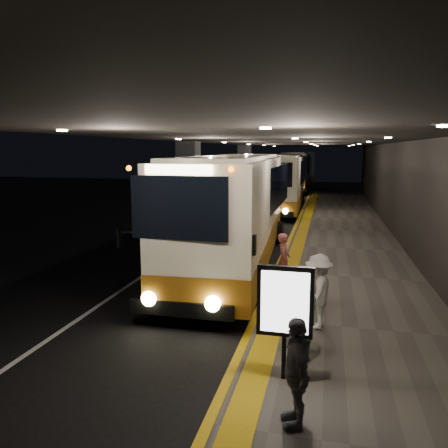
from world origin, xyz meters
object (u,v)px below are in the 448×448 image
at_px(passenger_waiting_green, 299,315).
at_px(passenger_waiting_grey, 296,372).
at_px(passenger_waiting_white, 318,291).
at_px(bag_polka, 299,325).
at_px(info_sign, 285,304).
at_px(coach_main, 236,215).
at_px(passenger_boarding, 284,260).
at_px(coach_second, 283,185).
at_px(coach_third, 298,172).
at_px(stanchion_post, 275,288).

xyz_separation_m(passenger_waiting_green, passenger_waiting_grey, (0.09, -2.04, -0.05)).
xyz_separation_m(passenger_waiting_white, bag_polka, (-0.38, -0.45, -0.64)).
bearing_deg(passenger_waiting_white, info_sign, 1.14).
xyz_separation_m(coach_main, passenger_boarding, (1.93, -2.40, -0.88)).
height_order(coach_main, info_sign, coach_main).
relative_size(passenger_waiting_white, passenger_waiting_grey, 1.03).
height_order(passenger_boarding, info_sign, info_sign).
xyz_separation_m(coach_main, coach_second, (0.14, 15.01, -0.06)).
bearing_deg(coach_main, bag_polka, -68.85).
bearing_deg(passenger_boarding, bag_polka, -169.07).
bearing_deg(info_sign, passenger_waiting_grey, -76.43).
relative_size(coach_second, info_sign, 5.78).
bearing_deg(coach_second, passenger_waiting_green, -84.89).
height_order(coach_main, passenger_boarding, coach_main).
relative_size(passenger_waiting_white, bag_polka, 4.26).
xyz_separation_m(coach_third, passenger_waiting_grey, (2.66, -39.56, -0.83)).
bearing_deg(coach_main, passenger_boarding, -54.35).
bearing_deg(info_sign, passenger_boarding, 96.21).
xyz_separation_m(passenger_waiting_grey, info_sign, (-0.29, 1.23, 0.55)).
xyz_separation_m(passenger_waiting_grey, stanchion_post, (-0.81, 4.45, -0.24)).
distance_m(passenger_waiting_green, passenger_waiting_white, 1.61).
relative_size(passenger_waiting_grey, info_sign, 0.80).
relative_size(coach_third, passenger_boarding, 7.72).
height_order(coach_third, passenger_waiting_green, coach_third).
bearing_deg(coach_third, passenger_waiting_white, -83.52).
bearing_deg(coach_second, passenger_boarding, -85.58).
height_order(passenger_boarding, stanchion_post, passenger_boarding).
distance_m(coach_third, passenger_waiting_grey, 39.66).
distance_m(coach_third, stanchion_post, 35.18).
height_order(passenger_waiting_white, info_sign, info_sign).
distance_m(coach_main, info_sign, 8.08).
bearing_deg(bag_polka, coach_second, 96.75).
distance_m(passenger_boarding, passenger_waiting_white, 3.09).
xyz_separation_m(coach_second, passenger_waiting_green, (2.52, -21.90, -0.73)).
xyz_separation_m(passenger_waiting_green, passenger_waiting_white, (0.32, 1.58, -0.03)).
xyz_separation_m(coach_third, stanchion_post, (1.85, -35.12, -1.08)).
bearing_deg(coach_second, stanchion_post, -86.17).
relative_size(passenger_waiting_grey, bag_polka, 4.12).
height_order(coach_main, stanchion_post, coach_main).
bearing_deg(passenger_waiting_white, coach_main, -137.53).
bearing_deg(passenger_boarding, passenger_waiting_grey, -173.16).
relative_size(passenger_waiting_white, stanchion_post, 1.48).
bearing_deg(passenger_waiting_green, passenger_waiting_grey, -21.99).
distance_m(coach_main, coach_third, 30.64).
relative_size(coach_main, coach_second, 1.05).
xyz_separation_m(passenger_waiting_white, stanchion_post, (-1.04, 0.83, -0.27)).
bearing_deg(coach_second, coach_main, -91.97).
bearing_deg(info_sign, coach_second, 96.28).
height_order(bag_polka, stanchion_post, stanchion_post).
relative_size(passenger_waiting_grey, stanchion_post, 1.43).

